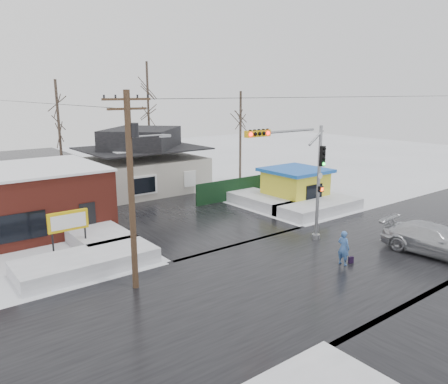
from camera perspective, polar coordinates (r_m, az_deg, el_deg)
ground at (r=23.15m, az=11.03°, el=-9.92°), size 120.00×120.00×0.00m
road_ns at (r=23.14m, az=11.04°, el=-9.90°), size 10.00×120.00×0.02m
road_ew at (r=23.14m, az=11.04°, el=-9.90°), size 120.00×10.00×0.02m
snowbank_nw at (r=23.69m, az=-17.49°, el=-8.71°), size 7.00×3.00×0.80m
snowbank_ne at (r=33.85m, az=12.32°, el=-1.92°), size 7.00×3.00×0.80m
snowbank_nside_w at (r=28.78m, az=-17.26°, el=-4.84°), size 3.00×8.00×0.80m
snowbank_nside_e at (r=35.82m, az=4.13°, el=-0.83°), size 3.00×8.00×0.80m
traffic_signal at (r=25.53m, az=10.12°, el=2.90°), size 6.05×0.68×7.00m
utility_pole at (r=19.65m, az=-11.91°, el=1.55°), size 3.15×0.44×9.00m
brick_building at (r=31.11m, az=-26.99°, el=-1.17°), size 12.20×8.20×4.12m
marquee_sign at (r=25.46m, az=-19.69°, el=-3.75°), size 2.20×0.21×2.55m
house at (r=40.75m, az=-10.60°, el=3.84°), size 10.40×8.40×5.76m
kiosk at (r=35.89m, az=9.27°, el=0.80°), size 4.60×4.60×2.88m
fence at (r=36.87m, az=1.49°, el=0.39°), size 8.00×0.12×1.80m
tree_far_left at (r=41.75m, az=-20.98°, el=10.80°), size 3.00×3.00×10.00m
tree_far_mid at (r=47.44m, az=-9.97°, el=13.52°), size 3.00×3.00×12.00m
tree_far_right at (r=44.15m, az=2.18°, el=10.66°), size 3.00×3.00×9.00m
pedestrian at (r=23.83m, az=15.34°, el=-7.09°), size 0.50×0.71×1.85m
car at (r=27.10m, az=25.88°, el=-5.71°), size 3.02×6.04×1.68m
shopping_bag at (r=24.39m, az=16.24°, el=-8.56°), size 0.30×0.20×0.35m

